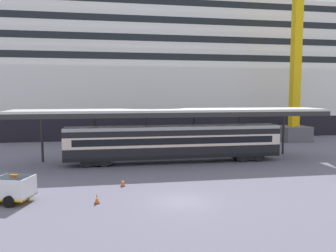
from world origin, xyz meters
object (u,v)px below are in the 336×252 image
at_px(cruise_ship, 118,74).
at_px(train_carriage, 175,142).
at_px(traffic_cone_near, 97,199).
at_px(dockside_crane, 302,28).
at_px(traffic_cone_mid, 123,182).
at_px(service_truck, 2,188).

relative_size(cruise_ship, train_carriage, 5.57).
height_order(traffic_cone_near, dockside_crane, dockside_crane).
bearing_deg(traffic_cone_mid, traffic_cone_near, -115.35).
relative_size(train_carriage, traffic_cone_mid, 34.70).
height_order(cruise_ship, traffic_cone_near, cruise_ship).
bearing_deg(traffic_cone_mid, train_carriage, 55.26).
xyz_separation_m(traffic_cone_mid, dockside_crane, (29.15, 22.39, 17.66)).
height_order(traffic_cone_near, traffic_cone_mid, traffic_cone_near).
xyz_separation_m(train_carriage, traffic_cone_mid, (-6.04, -8.70, -1.98)).
relative_size(cruise_ship, traffic_cone_near, 192.80).
bearing_deg(train_carriage, traffic_cone_near, -121.92).
bearing_deg(train_carriage, traffic_cone_mid, -124.74).
xyz_separation_m(cruise_ship, traffic_cone_near, (-2.63, -46.80, -11.28)).
height_order(cruise_ship, traffic_cone_mid, cruise_ship).
bearing_deg(service_truck, traffic_cone_near, -12.63).
bearing_deg(service_truck, dockside_crane, 33.60).
bearing_deg(dockside_crane, train_carriage, -149.36).
bearing_deg(service_truck, traffic_cone_mid, 17.22).
bearing_deg(cruise_ship, dockside_crane, -35.49).
height_order(service_truck, dockside_crane, dockside_crane).
xyz_separation_m(traffic_cone_near, traffic_cone_mid, (1.95, 4.11, -0.00)).
distance_m(service_truck, traffic_cone_near, 6.77).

